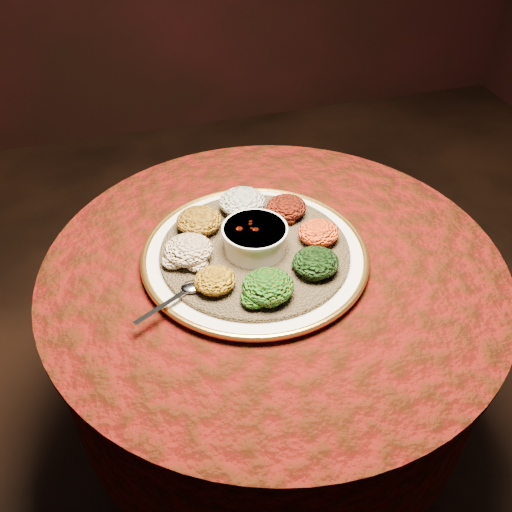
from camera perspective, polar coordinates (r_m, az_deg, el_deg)
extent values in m
plane|color=black|center=(1.75, 1.27, -18.94)|extent=(4.00, 4.00, 0.00)
cylinder|color=black|center=(1.74, 1.28, -18.61)|extent=(0.44, 0.44, 0.04)
cylinder|color=black|center=(1.47, 1.47, -12.32)|extent=(0.12, 0.12, 0.68)
cylinder|color=black|center=(1.20, 1.76, -2.03)|extent=(0.80, 0.80, 0.04)
cylinder|color=#410905|center=(1.30, 1.63, -6.68)|extent=(0.93, 0.93, 0.34)
cylinder|color=#410905|center=(1.18, 1.79, -1.08)|extent=(0.96, 0.96, 0.01)
cylinder|color=white|center=(1.18, -0.12, -0.02)|extent=(0.55, 0.55, 0.02)
torus|color=#C68831|center=(1.18, -0.12, 0.24)|extent=(0.47, 0.47, 0.01)
cylinder|color=brown|center=(1.17, -0.12, 0.49)|extent=(0.46, 0.46, 0.01)
cylinder|color=silver|center=(1.15, -0.12, 1.73)|extent=(0.12, 0.12, 0.06)
cylinder|color=silver|center=(1.14, -0.12, 2.69)|extent=(0.13, 0.13, 0.01)
cylinder|color=#5E1304|center=(1.14, -0.12, 2.37)|extent=(0.10, 0.10, 0.01)
ellipsoid|color=silver|center=(1.09, -6.35, -3.06)|extent=(0.05, 0.03, 0.01)
cube|color=silver|center=(1.06, -9.26, -4.93)|extent=(0.12, 0.07, 0.00)
ellipsoid|color=beige|center=(1.26, -1.40, 5.44)|extent=(0.10, 0.10, 0.05)
ellipsoid|color=black|center=(1.25, 3.05, 4.89)|extent=(0.09, 0.08, 0.04)
ellipsoid|color=#B0730E|center=(1.19, 6.27, 2.35)|extent=(0.09, 0.08, 0.04)
ellipsoid|color=black|center=(1.11, 5.99, -0.64)|extent=(0.09, 0.09, 0.04)
ellipsoid|color=#9B2E0A|center=(1.05, 1.21, -3.03)|extent=(0.10, 0.09, 0.05)
ellipsoid|color=#AA730F|center=(1.07, -4.11, -2.44)|extent=(0.08, 0.08, 0.04)
ellipsoid|color=maroon|center=(1.14, -6.77, 0.61)|extent=(0.10, 0.09, 0.05)
ellipsoid|color=#936911|center=(1.21, -5.72, 3.53)|extent=(0.10, 0.09, 0.05)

